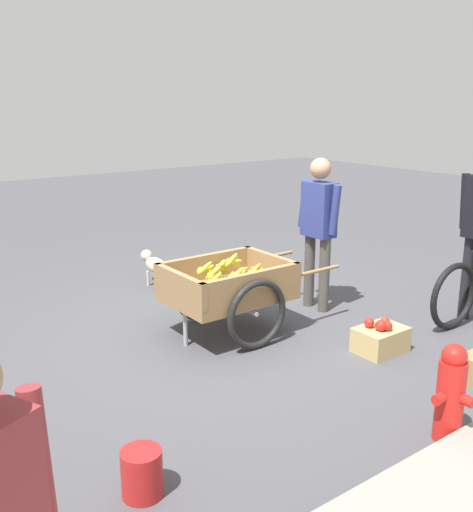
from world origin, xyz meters
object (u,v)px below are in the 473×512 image
at_px(fire_hydrant, 451,393).
at_px(apple_crate, 380,338).
at_px(fruit_cart, 228,289).
at_px(plastic_bucket, 142,473).
at_px(vendor_person, 319,221).
at_px(dog, 155,265).

distance_m(fire_hydrant, apple_crate, 1.39).
bearing_deg(fruit_cart, apple_crate, 125.83).
bearing_deg(plastic_bucket, vendor_person, -150.86).
height_order(vendor_person, apple_crate, vendor_person).
bearing_deg(plastic_bucket, fruit_cart, -137.46).
xyz_separation_m(dog, plastic_bucket, (1.90, 3.27, -0.13)).
height_order(dog, apple_crate, dog).
xyz_separation_m(vendor_person, plastic_bucket, (2.91, 1.62, -0.80)).
height_order(vendor_person, plastic_bucket, vendor_person).
height_order(fire_hydrant, plastic_bucket, fire_hydrant).
xyz_separation_m(fruit_cart, vendor_person, (-1.14, -0.00, 0.50)).
bearing_deg(vendor_person, fruit_cart, 0.06).
xyz_separation_m(vendor_person, apple_crate, (0.32, 1.14, -0.82)).
relative_size(fruit_cart, fire_hydrant, 2.47).
distance_m(plastic_bucket, apple_crate, 2.63).
xyz_separation_m(vendor_person, dog, (1.01, -1.65, -0.67)).
bearing_deg(apple_crate, dog, -76.19).
distance_m(fruit_cart, plastic_bucket, 2.41).
height_order(fruit_cart, apple_crate, fruit_cart).
xyz_separation_m(fire_hydrant, plastic_bucket, (1.85, -0.69, -0.19)).
bearing_deg(plastic_bucket, apple_crate, -169.45).
distance_m(dog, plastic_bucket, 3.78).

